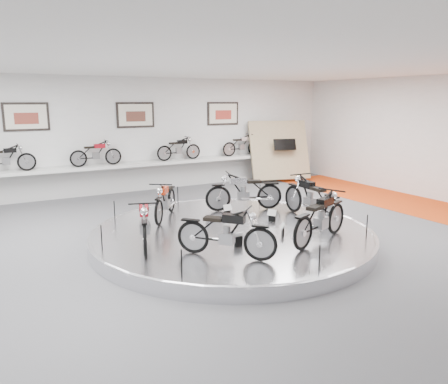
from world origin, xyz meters
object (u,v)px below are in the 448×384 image
shelf (140,164)px  bike_a (244,191)px  bike_c (144,222)px  bike_d (226,232)px  bike_e (321,217)px  display_platform (232,235)px  bike_f (311,197)px  bike_b (165,200)px

shelf → bike_a: 5.15m
bike_c → bike_d: 1.78m
shelf → bike_e: bike_e is taller
bike_e → display_platform: bearing=104.0°
bike_a → bike_f: bearing=141.4°
bike_f → bike_e: bearing=148.9°
bike_c → bike_a: bearing=133.1°
bike_c → bike_d: (1.09, -1.41, -0.01)m
shelf → bike_f: size_ratio=6.02×
bike_b → bike_c: size_ratio=0.97×
bike_d → bike_f: (3.20, 1.36, 0.05)m
shelf → bike_f: bike_f is taller
bike_b → bike_d: size_ratio=0.98×
bike_b → bike_d: bearing=34.7°
display_platform → shelf: bearing=90.0°
display_platform → bike_d: (-1.02, -1.51, 0.64)m
bike_c → bike_f: 4.29m
bike_c → display_platform: bearing=111.6°
bike_e → bike_a: bearing=68.7°
bike_a → shelf: bearing=-58.2°
bike_d → bike_e: bearing=44.1°
bike_b → bike_c: bike_c is taller
bike_a → bike_d: bearing=71.1°
bike_a → bike_f: size_ratio=0.97×
bike_a → bike_f: (0.99, -1.53, 0.02)m
display_platform → bike_f: bearing=-3.8°
display_platform → bike_b: bearing=120.5°
shelf → bike_e: bearing=-81.9°
bike_b → bike_f: bike_f is taller
display_platform → shelf: size_ratio=0.58×
display_platform → bike_e: bearing=-55.4°
bike_c → bike_d: bearing=56.7°
shelf → bike_d: (-1.02, -7.91, -0.21)m
bike_a → display_platform: bearing=68.0°
display_platform → bike_f: (2.18, -0.15, 0.69)m
bike_b → bike_c: bearing=2.3°
shelf → bike_e: size_ratio=6.14×
bike_d → bike_f: size_ratio=0.91×
bike_a → bike_b: 2.17m
shelf → bike_a: bearing=-76.7°
display_platform → bike_e: 2.13m
bike_d → bike_e: 2.18m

